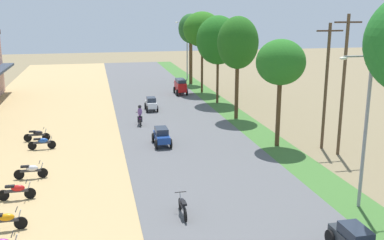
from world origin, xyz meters
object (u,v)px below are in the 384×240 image
parked_motorbike_sixth (42,142)px  median_tree_fifth (202,30)px  utility_pole_near (326,85)px  car_sedan_charcoal (354,239)px  streetlamp_near (367,120)px  median_tree_second (281,63)px  utility_pole_far (343,84)px  median_tree_sixth (191,29)px  parked_motorbike_fourth (17,190)px  car_hatchback_white (151,103)px  parked_motorbike_fifth (31,170)px  car_van_red (180,86)px  median_tree_fourth (218,40)px  parked_motorbike_third (5,220)px  motorbike_ahead_fourth (140,116)px  car_sedan_blue (162,136)px  motorbike_ahead_third (183,205)px  streetlamp_mid (187,46)px  median_tree_third (238,43)px  parked_motorbike_seventh (37,134)px

parked_motorbike_sixth → median_tree_fifth: (15.20, 18.08, 6.38)m
utility_pole_near → car_sedan_charcoal: utility_pole_near is taller
median_tree_fifth → streetlamp_near: 30.62m
median_tree_second → utility_pole_near: 3.27m
parked_motorbike_sixth → utility_pole_far: utility_pole_far is taller
median_tree_sixth → utility_pole_near: (3.12, -27.62, -2.34)m
utility_pole_near → parked_motorbike_fourth: bearing=-165.9°
car_sedan_charcoal → car_hatchback_white: size_ratio=1.13×
median_tree_sixth → utility_pole_near: size_ratio=1.03×
parked_motorbike_fifth → car_van_red: size_ratio=0.75×
parked_motorbike_fifth → median_tree_fourth: size_ratio=0.21×
parked_motorbike_third → motorbike_ahead_fourth: bearing=66.0°
utility_pole_far → car_sedan_blue: bearing=158.9°
car_sedan_blue → motorbike_ahead_third: (-0.67, -10.88, -0.17)m
median_tree_sixth → parked_motorbike_fourth: bearing=-115.7°
streetlamp_mid → parked_motorbike_sixth: bearing=-119.1°
parked_motorbike_fourth → car_sedan_blue: bearing=42.2°
streetlamp_mid → car_van_red: streetlamp_mid is taller
parked_motorbike_third → utility_pole_near: size_ratio=0.22×
median_tree_second → median_tree_fifth: (-0.36, 20.55, 1.23)m
parked_motorbike_sixth → median_tree_third: 17.24m
parked_motorbike_third → car_hatchback_white: size_ratio=0.90×
median_tree_second → median_tree_fifth: median_tree_fifth is taller
car_van_red → parked_motorbike_sixth: bearing=-126.1°
parked_motorbike_third → streetlamp_near: (15.88, -0.96, 3.71)m
parked_motorbike_fifth → streetlamp_near: streetlamp_near is taller
car_sedan_blue → median_tree_sixth: bearing=73.5°
median_tree_third → median_tree_fourth: size_ratio=1.01×
median_tree_fourth → car_van_red: bearing=117.9°
car_van_red → median_tree_sixth: bearing=69.1°
car_van_red → motorbike_ahead_fourth: car_van_red is taller
motorbike_ahead_fourth → utility_pole_near: bearing=-36.8°
parked_motorbike_fourth → motorbike_ahead_third: (7.56, -3.41, 0.02)m
motorbike_ahead_third → streetlamp_mid: bearing=78.1°
parked_motorbike_sixth → streetlamp_near: (15.54, -12.43, 3.71)m
median_tree_sixth → car_sedan_blue: size_ratio=3.76×
parked_motorbike_sixth → utility_pole_near: (18.33, -3.53, 3.77)m
median_tree_fourth → utility_pole_far: (3.35, -17.16, -1.56)m
parked_motorbike_fifth → car_hatchback_white: (8.55, 15.42, 0.19)m
median_tree_fourth → motorbike_ahead_fourth: (-8.38, -7.23, -5.32)m
parked_motorbike_fifth → median_tree_fifth: bearing=57.0°
utility_pole_far → parked_motorbike_fourth: bearing=-170.3°
median_tree_fourth → car_sedan_charcoal: 29.17m
utility_pole_far → motorbike_ahead_fourth: utility_pole_far is taller
median_tree_third → utility_pole_near: bearing=-71.3°
parked_motorbike_sixth → median_tree_second: bearing=-9.0°
median_tree_second → streetlamp_near: streetlamp_near is taller
parked_motorbike_seventh → car_sedan_charcoal: 22.74m
car_sedan_blue → car_sedan_charcoal: bearing=-72.3°
median_tree_third → car_sedan_charcoal: (-2.38, -21.98, -5.64)m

